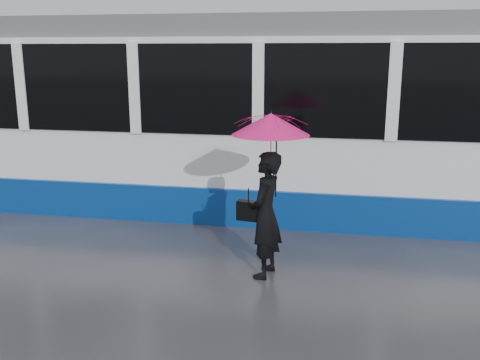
# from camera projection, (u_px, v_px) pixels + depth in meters

# --- Properties ---
(ground) EXTENTS (90.00, 90.00, 0.00)m
(ground) POSITION_uv_depth(u_px,v_px,m) (177.00, 251.00, 7.62)
(ground) COLOR #2A2A2F
(ground) RESTS_ON ground
(rails) EXTENTS (34.00, 1.51, 0.02)m
(rails) POSITION_uv_depth(u_px,v_px,m) (218.00, 203.00, 10.01)
(rails) COLOR #3F3D38
(rails) RESTS_ON ground
(tram) EXTENTS (26.00, 2.56, 3.35)m
(tram) POSITION_uv_depth(u_px,v_px,m) (86.00, 113.00, 10.10)
(tram) COLOR white
(tram) RESTS_ON ground
(woman) EXTENTS (0.47, 0.64, 1.60)m
(woman) POSITION_uv_depth(u_px,v_px,m) (265.00, 215.00, 6.63)
(woman) COLOR black
(woman) RESTS_ON ground
(umbrella) EXTENTS (1.08, 1.08, 1.08)m
(umbrella) POSITION_uv_depth(u_px,v_px,m) (271.00, 139.00, 6.40)
(umbrella) COLOR #FF1589
(umbrella) RESTS_ON ground
(handbag) EXTENTS (0.30, 0.17, 0.43)m
(handbag) POSITION_uv_depth(u_px,v_px,m) (248.00, 211.00, 6.68)
(handbag) COLOR black
(handbag) RESTS_ON ground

